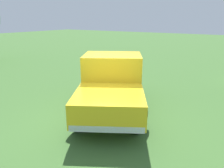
# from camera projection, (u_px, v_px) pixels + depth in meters

# --- Properties ---
(ground_plane) EXTENTS (80.00, 80.00, 0.00)m
(ground_plane) POSITION_uv_depth(u_px,v_px,m) (105.00, 118.00, 6.70)
(ground_plane) COLOR #3D662D
(pickup_truck) EXTENTS (4.91, 3.88, 1.83)m
(pickup_truck) POSITION_uv_depth(u_px,v_px,m) (112.00, 81.00, 7.17)
(pickup_truck) COLOR black
(pickup_truck) RESTS_ON ground_plane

